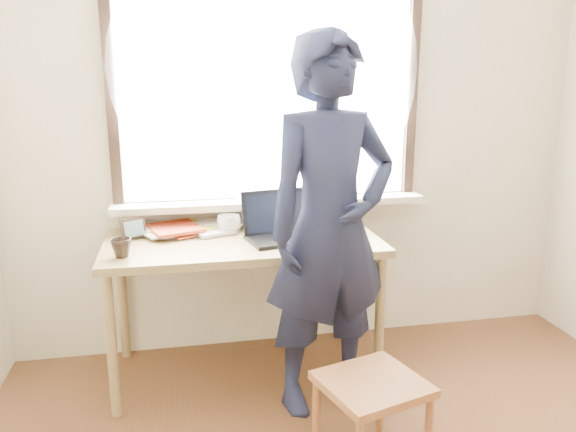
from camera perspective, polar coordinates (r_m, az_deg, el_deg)
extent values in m
cube|color=beige|center=(3.41, 1.34, 7.95)|extent=(3.50, 0.02, 2.60)
cube|color=white|center=(3.34, -2.00, 12.97)|extent=(1.70, 0.01, 1.30)
cube|color=black|center=(3.41, -1.87, 1.46)|extent=(1.82, 0.06, 0.06)
cube|color=black|center=(3.30, -17.58, 12.34)|extent=(0.06, 0.06, 1.30)
cube|color=black|center=(3.58, 12.43, 12.73)|extent=(0.06, 0.06, 1.30)
cube|color=beige|center=(3.34, -1.67, 1.37)|extent=(1.85, 0.20, 0.04)
cube|color=white|center=(3.27, -1.80, 14.71)|extent=(1.95, 0.02, 1.65)
cube|color=olive|center=(3.09, -4.62, -2.69)|extent=(1.48, 0.74, 0.04)
cylinder|color=olive|center=(2.94, -17.46, -12.55)|extent=(0.05, 0.05, 0.75)
cylinder|color=olive|center=(3.52, -16.45, -7.99)|extent=(0.05, 0.05, 0.75)
cylinder|color=olive|center=(3.09, 9.27, -10.67)|extent=(0.05, 0.05, 0.75)
cylinder|color=olive|center=(3.65, 5.76, -6.66)|extent=(0.05, 0.05, 0.75)
cube|color=black|center=(3.04, -0.51, -2.33)|extent=(0.41, 0.33, 0.02)
cube|color=black|center=(3.12, -1.41, 0.42)|extent=(0.38, 0.15, 0.25)
cube|color=black|center=(3.12, -1.41, 0.42)|extent=(0.33, 0.12, 0.20)
cube|color=black|center=(3.02, -0.43, -2.33)|extent=(0.35, 0.21, 0.00)
imported|color=white|center=(3.20, -6.04, -0.80)|extent=(0.18, 0.18, 0.10)
imported|color=black|center=(2.87, -16.57, -3.13)|extent=(0.14, 0.14, 0.09)
ellipsoid|color=black|center=(3.09, 5.16, -2.01)|extent=(0.08, 0.06, 0.03)
cube|color=white|center=(3.33, -10.04, -1.23)|extent=(0.32, 0.30, 0.01)
cube|color=white|center=(3.28, -7.61, -1.11)|extent=(0.23, 0.24, 0.02)
cube|color=white|center=(3.23, -8.71, -1.46)|extent=(0.37, 0.36, 0.01)
cube|color=white|center=(3.27, -7.00, -1.09)|extent=(0.33, 0.30, 0.02)
cube|color=teal|center=(3.22, -14.41, -1.51)|extent=(0.31, 0.31, 0.02)
cube|color=#D0DB33|center=(3.13, -10.31, -1.73)|extent=(0.22, 0.26, 0.01)
cube|color=white|center=(3.15, -4.92, -1.29)|extent=(0.28, 0.33, 0.02)
cube|color=white|center=(3.35, -6.57, -0.41)|extent=(0.24, 0.32, 0.02)
cube|color=white|center=(3.16, -9.47, -1.38)|extent=(0.24, 0.29, 0.01)
imported|color=white|center=(3.24, -13.34, -1.58)|extent=(0.25, 0.31, 0.03)
imported|color=white|center=(3.38, 0.63, -0.64)|extent=(0.28, 0.32, 0.02)
cube|color=black|center=(3.16, -15.44, -1.36)|extent=(0.13, 0.08, 0.11)
cube|color=#31672D|center=(3.16, -15.44, -1.36)|extent=(0.10, 0.06, 0.08)
cube|color=#985E32|center=(2.49, 8.55, -16.54)|extent=(0.50, 0.48, 0.04)
cylinder|color=#985E32|center=(2.64, 2.87, -19.84)|extent=(0.03, 0.03, 0.38)
cylinder|color=#985E32|center=(2.81, 9.35, -17.78)|extent=(0.03, 0.03, 0.38)
imported|color=black|center=(2.75, 4.31, -1.19)|extent=(0.77, 0.59, 1.88)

